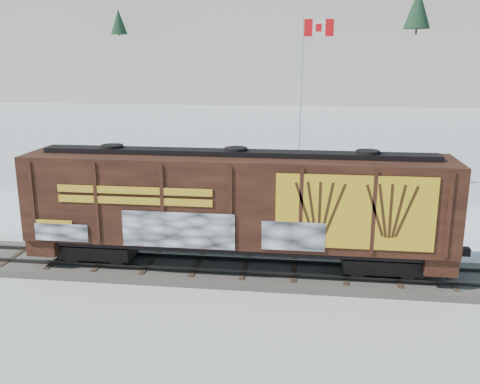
# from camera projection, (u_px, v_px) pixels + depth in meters

# --- Properties ---
(ground) EXTENTS (500.00, 500.00, 0.00)m
(ground) POSITION_uv_depth(u_px,v_px,m) (245.00, 273.00, 21.90)
(ground) COLOR white
(ground) RESTS_ON ground
(rail_track) EXTENTS (50.00, 3.40, 0.43)m
(rail_track) POSITION_uv_depth(u_px,v_px,m) (245.00, 270.00, 21.86)
(rail_track) COLOR #59544C
(rail_track) RESTS_ON ground
(parking_strip) EXTENTS (40.00, 8.00, 0.03)m
(parking_strip) POSITION_uv_depth(u_px,v_px,m) (262.00, 219.00, 29.10)
(parking_strip) COLOR white
(parking_strip) RESTS_ON ground
(hillside) EXTENTS (360.00, 110.00, 93.00)m
(hillside) POSITION_uv_depth(u_px,v_px,m) (304.00, 35.00, 152.59)
(hillside) COLOR white
(hillside) RESTS_ON ground
(hopper_railcar) EXTENTS (16.68, 3.06, 4.68)m
(hopper_railcar) POSITION_uv_depth(u_px,v_px,m) (236.00, 202.00, 21.19)
(hopper_railcar) COLOR black
(hopper_railcar) RESTS_ON rail_track
(flagpole) EXTENTS (2.30, 0.90, 10.97)m
(flagpole) POSITION_uv_depth(u_px,v_px,m) (301.00, 132.00, 33.35)
(flagpole) COLOR silver
(flagpole) RESTS_ON ground
(car_silver) EXTENTS (5.11, 2.17, 1.72)m
(car_silver) POSITION_uv_depth(u_px,v_px,m) (246.00, 205.00, 28.72)
(car_silver) COLOR silver
(car_silver) RESTS_ON parking_strip
(car_white) EXTENTS (5.05, 3.34, 1.57)m
(car_white) POSITION_uv_depth(u_px,v_px,m) (278.00, 207.00, 28.53)
(car_white) COLOR white
(car_white) RESTS_ON parking_strip
(car_dark) EXTENTS (5.38, 3.21, 1.46)m
(car_dark) POSITION_uv_depth(u_px,v_px,m) (365.00, 215.00, 27.33)
(car_dark) COLOR black
(car_dark) RESTS_ON parking_strip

